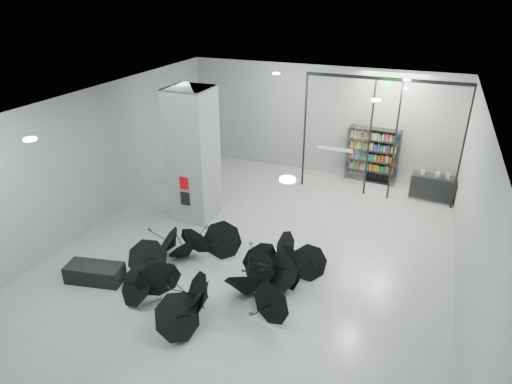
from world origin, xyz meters
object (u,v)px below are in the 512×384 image
at_px(umbrella_cluster, 223,276).
at_px(column, 193,155).
at_px(bookshelf, 372,155).
at_px(bench, 95,273).
at_px(shop_counter, 432,187).

bearing_deg(umbrella_cluster, column, 128.32).
bearing_deg(bookshelf, bench, -116.57).
xyz_separation_m(bench, bookshelf, (5.27, 8.67, 0.78)).
bearing_deg(column, bookshelf, 45.80).
height_order(column, umbrella_cluster, column).
xyz_separation_m(bench, umbrella_cluster, (3.00, 0.93, 0.09)).
bearing_deg(shop_counter, bookshelf, 165.45).
xyz_separation_m(bookshelf, umbrella_cluster, (-2.26, -7.73, -0.68)).
height_order(bookshelf, umbrella_cluster, bookshelf).
bearing_deg(column, shop_counter, 30.51).
height_order(bench, bookshelf, bookshelf).
distance_m(column, bench, 4.35).
relative_size(column, shop_counter, 2.90).
relative_size(bench, umbrella_cluster, 0.27).
relative_size(column, bench, 2.94).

